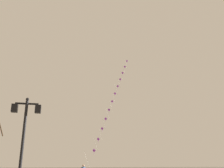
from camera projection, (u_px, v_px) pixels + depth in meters
The scene contains 2 objects.
twin_lantern_lamp_post at pixel (24, 129), 11.76m from camera, with size 1.39×0.28×4.98m.
kite_train at pixel (111, 104), 30.05m from camera, with size 6.92×8.58×16.60m.
Camera 1 is at (-0.71, -2.89, 1.89)m, focal length 39.11 mm.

